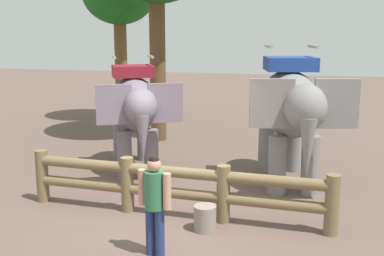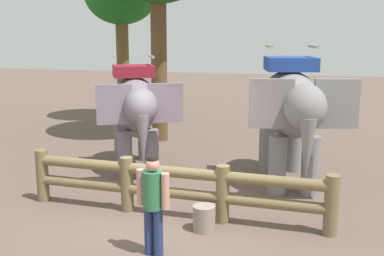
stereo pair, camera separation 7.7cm
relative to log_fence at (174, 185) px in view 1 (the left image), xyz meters
The scene contains 6 objects.
ground_plane 0.68m from the log_fence, 90.00° to the right, with size 60.00×60.00×0.00m, color brown.
log_fence is the anchor object (origin of this frame).
elephant_near_left 3.23m from the log_fence, 123.99° to the left, with size 2.56×3.28×2.79m.
elephant_center 3.28m from the log_fence, 51.25° to the left, with size 2.29×3.67×3.07m.
tourist_woman_in_black 1.60m from the log_fence, 84.05° to the right, with size 0.55×0.36×1.57m.
feed_bucket 0.93m from the log_fence, 34.82° to the right, with size 0.39×0.39×0.45m.
Camera 1 is at (2.37, -7.65, 3.37)m, focal length 44.49 mm.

